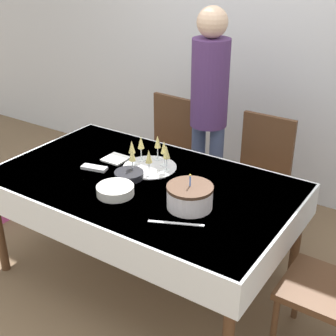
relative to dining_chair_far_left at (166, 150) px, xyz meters
The scene contains 13 objects.
ground_plane 1.10m from the dining_chair_far_left, 64.98° to the right, with size 12.00×12.00×0.00m, color brown.
wall_back 1.19m from the dining_chair_far_left, 61.48° to the left, with size 8.00×0.05×2.70m.
dining_table 0.98m from the dining_chair_far_left, 64.98° to the right, with size 1.88×1.12×0.74m.
dining_chair_far_left is the anchor object (origin of this frame).
dining_chair_far_right 0.83m from the dining_chair_far_left, ahead, with size 0.42×0.42×0.95m.
birthday_cake 1.32m from the dining_chair_far_left, 50.55° to the right, with size 0.26×0.26×0.21m.
champagne_tray 0.85m from the dining_chair_far_left, 64.45° to the right, with size 0.35×0.35×0.18m.
plate_stack_main 1.20m from the dining_chair_far_left, 71.00° to the right, with size 0.22×0.22×0.06m.
plate_stack_dessert 0.99m from the dining_chair_far_left, 70.46° to the right, with size 0.18×0.18×0.04m.
cake_knife 1.47m from the dining_chair_far_left, 54.31° to the right, with size 0.28×0.14×0.00m.
fork_pile 0.96m from the dining_chair_far_left, 86.48° to the right, with size 0.18×0.10×0.02m.
napkin_pile 0.78m from the dining_chair_far_left, 83.86° to the right, with size 0.15×0.15×0.01m.
person_standing 0.62m from the dining_chair_far_left, ahead, with size 0.28×0.28×1.69m.
Camera 1 is at (1.55, -2.06, 2.09)m, focal length 50.00 mm.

